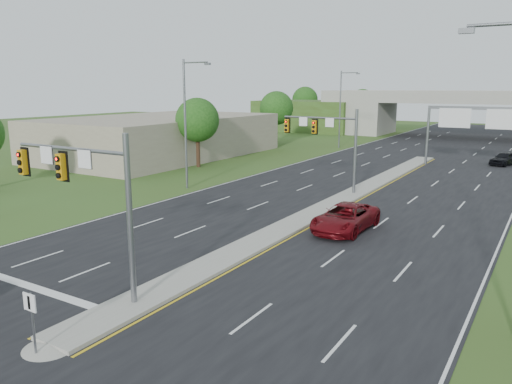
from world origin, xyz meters
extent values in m
plane|color=#364819|center=(0.00, 0.00, 0.00)|extent=(240.00, 240.00, 0.00)
cube|color=black|center=(0.00, 35.00, 0.01)|extent=(24.00, 160.00, 0.02)
cube|color=gray|center=(0.00, 23.00, 0.10)|extent=(2.00, 54.00, 0.16)
cone|color=gray|center=(0.00, -4.00, 0.10)|extent=(2.00, 2.00, 0.16)
cube|color=gold|center=(-1.15, 23.00, 0.03)|extent=(0.12, 54.00, 0.01)
cube|color=gold|center=(1.15, 23.00, 0.03)|extent=(0.12, 54.00, 0.01)
cube|color=silver|center=(-11.80, 35.00, 0.03)|extent=(0.12, 160.00, 0.01)
cube|color=silver|center=(-6.50, -1.00, 0.03)|extent=(10.50, 0.50, 0.01)
cylinder|color=slate|center=(0.00, 0.00, 3.50)|extent=(0.24, 0.24, 7.00)
cylinder|color=slate|center=(-3.25, 0.00, 6.20)|extent=(6.50, 0.16, 0.16)
cube|color=#C98B0C|center=(-3.58, -0.25, 5.45)|extent=(0.35, 0.25, 1.10)
cube|color=#C98B0C|center=(-6.17, -0.25, 5.45)|extent=(0.35, 0.25, 1.10)
cube|color=black|center=(-3.58, -0.11, 5.45)|extent=(0.55, 0.04, 1.30)
cube|color=black|center=(-6.17, -0.11, 5.45)|extent=(0.55, 0.04, 1.30)
sphere|color=#FF0C05|center=(-3.58, -0.38, 5.80)|extent=(0.20, 0.20, 0.20)
sphere|color=#FF0C05|center=(-6.17, -0.38, 5.80)|extent=(0.20, 0.20, 0.20)
cube|color=white|center=(-4.68, -0.10, 5.85)|extent=(0.75, 0.04, 0.75)
cube|color=white|center=(-2.27, -0.10, 5.85)|extent=(0.75, 0.04, 0.75)
cylinder|color=slate|center=(0.00, 25.00, 3.50)|extent=(0.24, 0.24, 7.00)
cylinder|color=slate|center=(-3.25, 25.00, 6.20)|extent=(6.50, 0.16, 0.16)
cube|color=#C98B0C|center=(-3.58, 24.75, 5.45)|extent=(0.35, 0.25, 1.10)
cube|color=#C98B0C|center=(-6.17, 24.75, 5.45)|extent=(0.35, 0.25, 1.10)
cube|color=black|center=(-3.58, 24.89, 5.45)|extent=(0.55, 0.04, 1.30)
cube|color=black|center=(-6.17, 24.89, 5.45)|extent=(0.55, 0.04, 1.30)
sphere|color=#FF0C05|center=(-3.58, 24.62, 5.80)|extent=(0.20, 0.20, 0.20)
sphere|color=#FF0C05|center=(-6.17, 24.62, 5.80)|extent=(0.20, 0.20, 0.20)
cube|color=white|center=(-4.68, 24.90, 5.85)|extent=(0.75, 0.04, 0.75)
cube|color=white|center=(-2.27, 24.90, 5.85)|extent=(0.75, 0.04, 0.75)
cylinder|color=slate|center=(0.00, -4.50, 1.10)|extent=(0.08, 0.08, 2.20)
cube|color=white|center=(0.00, -4.55, 1.90)|extent=(0.60, 0.04, 0.60)
cube|color=black|center=(0.00, -4.58, 1.90)|extent=(0.10, 0.02, 0.45)
cylinder|color=slate|center=(1.20, 45.00, 3.30)|extent=(0.28, 0.28, 6.60)
cube|color=slate|center=(6.85, 45.00, 6.50)|extent=(11.50, 0.35, 0.35)
cube|color=#0C5A19|center=(4.00, 44.80, 5.40)|extent=(3.20, 0.08, 2.00)
cube|color=#0C5A19|center=(8.80, 44.80, 5.40)|extent=(3.20, 0.08, 2.00)
cube|color=silver|center=(4.00, 44.75, 5.40)|extent=(3.30, 0.03, 2.10)
cube|color=silver|center=(8.80, 44.75, 5.40)|extent=(3.30, 0.03, 2.10)
cube|color=gray|center=(-17.00, 80.00, 3.00)|extent=(6.00, 12.00, 6.00)
cube|color=#364819|center=(-30.00, 80.00, 3.00)|extent=(20.00, 14.00, 6.00)
cube|color=gray|center=(0.00, 80.00, 6.60)|extent=(50.00, 12.00, 1.20)
cube|color=gray|center=(0.00, 74.20, 7.65)|extent=(50.00, 0.40, 0.90)
cube|color=gray|center=(0.00, 85.80, 7.65)|extent=(50.00, 0.40, 0.90)
cylinder|color=slate|center=(-13.50, 20.00, 5.50)|extent=(0.20, 0.20, 11.00)
cylinder|color=slate|center=(-12.25, 20.00, 10.70)|extent=(2.50, 0.12, 0.12)
cube|color=slate|center=(-11.00, 20.00, 10.55)|extent=(0.50, 0.25, 0.18)
cylinder|color=slate|center=(-13.50, 55.00, 5.50)|extent=(0.20, 0.20, 11.00)
cylinder|color=slate|center=(-12.25, 55.00, 10.70)|extent=(2.50, 0.12, 0.12)
cube|color=slate|center=(-11.00, 55.00, 10.55)|extent=(0.50, 0.25, 0.18)
cylinder|color=slate|center=(12.25, 5.00, 10.70)|extent=(2.50, 0.12, 0.12)
cube|color=slate|center=(11.00, 5.00, 10.55)|extent=(0.50, 0.25, 0.18)
cylinder|color=#382316|center=(-20.00, 30.00, 2.00)|extent=(0.44, 0.44, 4.00)
sphere|color=#194412|center=(-20.00, 30.00, 5.20)|extent=(4.80, 4.80, 4.80)
cylinder|color=#382316|center=(-24.00, 55.00, 2.12)|extent=(0.44, 0.44, 4.25)
sphere|color=#194412|center=(-24.00, 55.00, 5.53)|extent=(5.20, 5.20, 5.20)
cylinder|color=#382316|center=(-38.00, 94.00, 2.25)|extent=(0.44, 0.44, 4.50)
sphere|color=#194412|center=(-38.00, 94.00, 5.85)|extent=(6.00, 6.00, 6.00)
cylinder|color=#382316|center=(-24.00, 94.00, 2.12)|extent=(0.44, 0.44, 4.25)
sphere|color=#194412|center=(-24.00, 94.00, 5.53)|extent=(5.60, 5.60, 5.60)
cube|color=gray|center=(-30.00, 35.00, 2.50)|extent=(18.00, 30.00, 5.00)
imported|color=#5E090F|center=(3.30, 14.66, 0.83)|extent=(2.87, 5.93, 1.63)
imported|color=black|center=(9.01, 49.05, 0.78)|extent=(3.30, 4.81, 1.52)
camera|label=1|loc=(14.05, -13.55, 8.70)|focal=35.00mm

